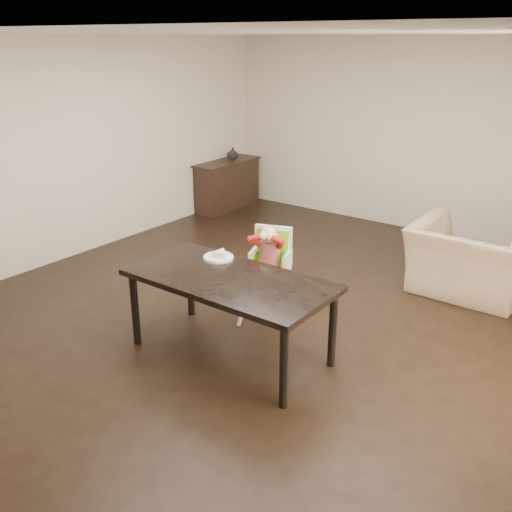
# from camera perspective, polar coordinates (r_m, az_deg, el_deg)

# --- Properties ---
(ground) EXTENTS (7.00, 7.00, 0.00)m
(ground) POSITION_cam_1_polar(r_m,az_deg,el_deg) (5.98, 1.37, -5.50)
(ground) COLOR black
(ground) RESTS_ON ground
(room_walls) EXTENTS (6.02, 7.02, 2.71)m
(room_walls) POSITION_cam_1_polar(r_m,az_deg,el_deg) (5.41, 1.54, 12.37)
(room_walls) COLOR beige
(room_walls) RESTS_ON ground
(dining_table) EXTENTS (1.80, 0.90, 0.75)m
(dining_table) POSITION_cam_1_polar(r_m,az_deg,el_deg) (4.92, -2.65, -2.99)
(dining_table) COLOR black
(dining_table) RESTS_ON ground
(high_chair) EXTENTS (0.53, 0.53, 0.99)m
(high_chair) POSITION_cam_1_polar(r_m,az_deg,el_deg) (5.58, 1.42, 0.31)
(high_chair) COLOR white
(high_chair) RESTS_ON ground
(plate) EXTENTS (0.30, 0.30, 0.08)m
(plate) POSITION_cam_1_polar(r_m,az_deg,el_deg) (5.28, -3.70, 0.00)
(plate) COLOR white
(plate) RESTS_ON dining_table
(armchair) EXTENTS (1.20, 0.78, 1.05)m
(armchair) POSITION_cam_1_polar(r_m,az_deg,el_deg) (6.61, 20.69, 0.70)
(armchair) COLOR tan
(armchair) RESTS_ON ground
(sideboard) EXTENTS (0.44, 1.26, 0.79)m
(sideboard) POSITION_cam_1_polar(r_m,az_deg,el_deg) (9.46, -2.89, 7.14)
(sideboard) COLOR black
(sideboard) RESTS_ON ground
(vase) EXTENTS (0.25, 0.25, 0.19)m
(vase) POSITION_cam_1_polar(r_m,az_deg,el_deg) (9.47, -2.34, 10.18)
(vase) COLOR #99999E
(vase) RESTS_ON sideboard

